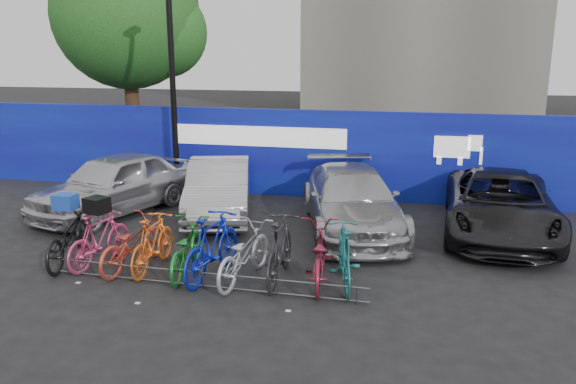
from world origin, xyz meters
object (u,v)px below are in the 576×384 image
(bike_6, at_px, (244,253))
(car_3, at_px, (500,204))
(bike_2, at_px, (133,243))
(car_0, at_px, (114,184))
(bike_5, at_px, (212,246))
(tree, at_px, (133,19))
(bike_0, at_px, (69,236))
(car_1, at_px, (219,189))
(lamppost, at_px, (172,76))
(bike_3, at_px, (153,243))
(bike_1, at_px, (100,239))
(bike_8, at_px, (318,255))
(bike_rack, at_px, (203,279))
(bike_4, at_px, (186,248))
(bike_9, at_px, (344,256))
(bike_7, at_px, (280,250))
(car_2, at_px, (352,200))

(bike_6, bearing_deg, car_3, -131.98)
(bike_2, height_order, bike_6, bike_6)
(car_0, relative_size, bike_5, 2.26)
(bike_2, distance_m, bike_6, 2.17)
(tree, relative_size, bike_0, 3.92)
(bike_5, bearing_deg, car_1, -63.90)
(lamppost, relative_size, bike_3, 3.54)
(car_1, relative_size, bike_5, 2.12)
(car_1, relative_size, bike_1, 2.43)
(car_1, relative_size, bike_8, 2.11)
(bike_rack, relative_size, bike_4, 3.07)
(bike_1, xyz_separation_m, bike_6, (2.84, -0.08, -0.01))
(car_3, bearing_deg, bike_9, -126.33)
(lamppost, height_order, bike_3, lamppost)
(tree, height_order, car_0, tree)
(bike_0, distance_m, bike_7, 4.09)
(bike_2, bearing_deg, bike_3, -170.65)
(bike_0, height_order, bike_4, bike_0)
(bike_rack, xyz_separation_m, bike_7, (1.17, 0.63, 0.41))
(bike_6, xyz_separation_m, bike_9, (1.73, 0.18, 0.04))
(bike_8, bearing_deg, bike_4, -5.35)
(car_2, relative_size, bike_6, 2.48)
(bike_4, bearing_deg, lamppost, -71.60)
(car_1, relative_size, bike_7, 2.16)
(bike_2, bearing_deg, bike_8, -168.52)
(bike_rack, bearing_deg, bike_4, 134.77)
(bike_1, xyz_separation_m, bike_4, (1.73, -0.02, -0.03))
(car_0, height_order, bike_0, car_0)
(bike_1, relative_size, bike_5, 0.87)
(lamppost, height_order, bike_1, lamppost)
(car_1, xyz_separation_m, bike_2, (-0.32, -3.65, -0.20))
(car_3, bearing_deg, bike_4, -144.58)
(tree, relative_size, car_2, 1.64)
(bike_rack, distance_m, bike_3, 1.37)
(lamppost, relative_size, bike_rack, 1.09)
(car_3, bearing_deg, bike_1, -151.23)
(car_1, distance_m, bike_6, 4.16)
(car_2, height_order, bike_2, car_2)
(bike_rack, xyz_separation_m, bike_4, (-0.55, 0.55, 0.32))
(car_1, height_order, bike_2, car_1)
(bike_2, bearing_deg, lamppost, -64.17)
(tree, distance_m, bike_3, 12.39)
(bike_1, bearing_deg, car_0, -54.60)
(bike_4, relative_size, bike_5, 0.94)
(car_2, bearing_deg, bike_9, -101.01)
(bike_6, bearing_deg, bike_1, 7.10)
(bike_5, bearing_deg, bike_8, -166.42)
(car_0, bearing_deg, bike_3, -33.49)
(bike_0, height_order, bike_7, bike_7)
(car_1, height_order, bike_7, car_1)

